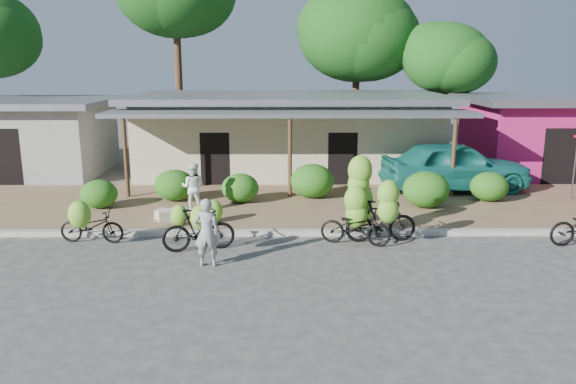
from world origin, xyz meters
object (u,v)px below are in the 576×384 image
(tree_center_right, at_px, (353,32))
(bike_left, at_px, (199,228))
(bike_center, at_px, (357,209))
(tree_near_right, at_px, (442,56))
(teal_van, at_px, (455,166))
(sack_near, at_px, (172,214))
(sack_far, at_px, (168,215))
(bike_right, at_px, (383,217))
(bike_far_left, at_px, (90,224))
(vendor, at_px, (207,232))
(bystander, at_px, (193,187))

(tree_center_right, height_order, bike_left, tree_center_right)
(bike_center, bearing_deg, tree_center_right, 9.98)
(tree_near_right, height_order, teal_van, tree_near_right)
(sack_near, distance_m, sack_far, 0.12)
(bike_center, distance_m, sack_near, 5.56)
(bike_left, relative_size, bike_right, 0.99)
(bike_far_left, distance_m, teal_van, 12.62)
(bike_center, xyz_separation_m, vendor, (-3.72, -1.79, -0.07))
(tree_near_right, height_order, bike_left, tree_near_right)
(tree_near_right, bearing_deg, tree_center_right, 153.43)
(sack_far, height_order, teal_van, teal_van)
(bike_far_left, xyz_separation_m, vendor, (3.29, -1.65, 0.28))
(tree_near_right, height_order, bike_right, tree_near_right)
(bike_far_left, xyz_separation_m, sack_far, (1.66, 1.93, -0.28))
(tree_center_right, height_order, bike_right, tree_center_right)
(sack_near, bearing_deg, tree_center_right, 63.01)
(tree_near_right, distance_m, bike_far_left, 18.85)
(tree_near_right, bearing_deg, teal_van, -100.07)
(sack_near, relative_size, vendor, 0.52)
(sack_near, bearing_deg, bike_center, -18.65)
(bike_right, bearing_deg, vendor, 105.88)
(bike_center, xyz_separation_m, bystander, (-4.75, 2.76, -0.01))
(vendor, bearing_deg, bike_right, -158.60)
(tree_center_right, distance_m, sack_near, 16.15)
(sack_near, bearing_deg, tree_near_right, 46.49)
(sack_near, relative_size, teal_van, 0.16)
(bike_right, distance_m, teal_van, 6.75)
(tree_center_right, height_order, vendor, tree_center_right)
(bike_left, relative_size, bystander, 1.25)
(bike_right, distance_m, vendor, 4.67)
(bike_far_left, height_order, bike_left, bike_left)
(teal_van, bearing_deg, tree_center_right, 8.00)
(bike_right, bearing_deg, sack_far, 67.35)
(tree_center_right, distance_m, teal_van, 11.21)
(sack_near, bearing_deg, bystander, 63.92)
(bike_left, bearing_deg, teal_van, -66.81)
(sack_far, height_order, bystander, bystander)
(tree_near_right, relative_size, bike_right, 3.40)
(sack_far, bearing_deg, bike_right, -18.02)
(tree_center_right, xyz_separation_m, bike_far_left, (-8.60, -15.31, -5.61))
(tree_center_right, relative_size, vendor, 5.17)
(bike_right, bearing_deg, sack_near, 67.30)
(vendor, bearing_deg, bike_left, -70.47)
(bike_far_left, distance_m, bystander, 3.69)
(bike_left, height_order, bike_right, bike_right)
(sack_far, relative_size, bystander, 0.49)
(tree_near_right, xyz_separation_m, bystander, (-10.34, -10.41, -4.06))
(sack_far, bearing_deg, bike_left, -63.37)
(bike_left, distance_m, bike_center, 4.15)
(bike_right, height_order, vendor, bike_right)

